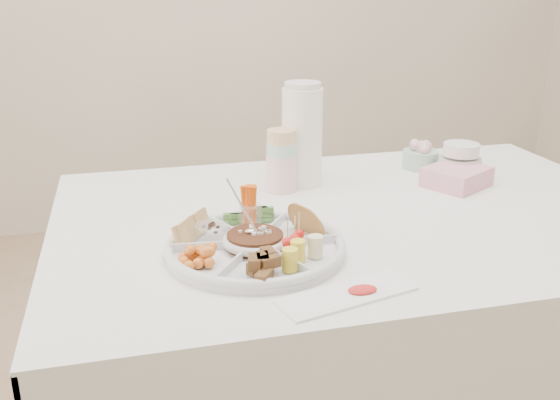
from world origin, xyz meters
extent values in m
cube|color=white|center=(0.00, 0.00, 0.38)|extent=(1.52, 1.02, 0.76)
cylinder|color=white|center=(-0.31, -0.18, 0.78)|extent=(0.42, 0.42, 0.04)
cylinder|color=#4F2D1E|center=(-0.31, -0.18, 0.79)|extent=(0.13, 0.13, 0.04)
cylinder|color=silver|center=(-0.16, 0.21, 0.87)|extent=(0.09, 0.09, 0.23)
cylinder|color=white|center=(-0.08, 0.26, 0.91)|extent=(0.14, 0.14, 0.29)
cylinder|color=#A5C0B1|center=(0.31, 0.32, 0.80)|extent=(0.13, 0.13, 0.08)
cube|color=pink|center=(0.33, 0.13, 0.79)|extent=(0.21, 0.20, 0.05)
cylinder|color=gold|center=(0.38, 0.20, 0.81)|extent=(0.19, 0.19, 0.09)
cube|color=white|center=(-0.19, -0.41, 0.76)|extent=(0.28, 0.15, 0.01)
camera|label=1|loc=(-0.56, -1.37, 1.32)|focal=40.00mm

